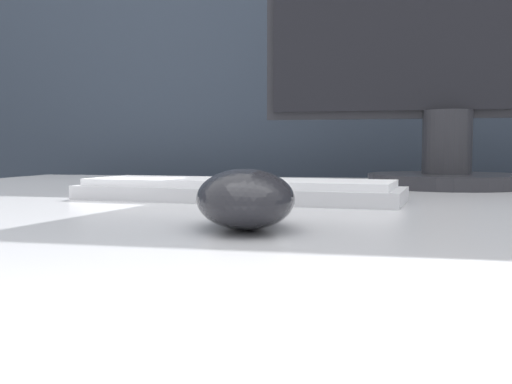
{
  "coord_description": "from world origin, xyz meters",
  "views": [
    {
      "loc": [
        0.04,
        -0.65,
        0.78
      ],
      "look_at": [
        -0.06,
        -0.19,
        0.74
      ],
      "focal_mm": 42.0,
      "sensor_mm": 36.0,
      "label": 1
    }
  ],
  "objects": [
    {
      "name": "partition_panel",
      "position": [
        0.0,
        0.69,
        0.61
      ],
      "size": [
        5.0,
        0.03,
        1.22
      ],
      "color": "#333D4C",
      "rests_on": "ground_plane"
    },
    {
      "name": "computer_mouse_near",
      "position": [
        -0.06,
        -0.22,
        0.74
      ],
      "size": [
        0.1,
        0.14,
        0.04
      ],
      "rotation": [
        0.0,
        0.0,
        0.28
      ],
      "color": "#232328",
      "rests_on": "desk"
    },
    {
      "name": "keyboard",
      "position": [
        -0.13,
        0.01,
        0.73
      ],
      "size": [
        0.38,
        0.15,
        0.02
      ],
      "rotation": [
        0.0,
        0.0,
        -0.1
      ],
      "color": "silver",
      "rests_on": "desk"
    },
    {
      "name": "monitor",
      "position": [
        0.13,
        0.3,
        0.95
      ],
      "size": [
        0.56,
        0.24,
        0.46
      ],
      "color": "#28282D",
      "rests_on": "desk"
    }
  ]
}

